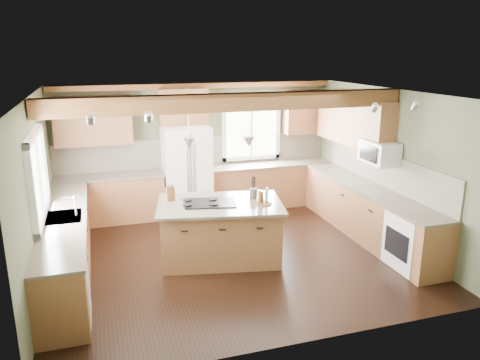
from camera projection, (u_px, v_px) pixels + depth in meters
name	position (u px, v px, depth m)	size (l,w,h in m)	color
floor	(232.00, 255.00, 7.59)	(5.60, 5.60, 0.00)	black
ceiling	(231.00, 93.00, 6.89)	(5.60, 5.60, 0.00)	silver
wall_back	(197.00, 147.00, 9.54)	(5.60, 5.60, 0.00)	#51583E
wall_left	(37.00, 194.00, 6.44)	(5.00, 5.00, 0.00)	#51583E
wall_right	(387.00, 165.00, 8.05)	(5.00, 5.00, 0.00)	#51583E
ceiling_beam	(232.00, 102.00, 6.90)	(5.55, 0.26, 0.26)	#533017
soffit_trim	(197.00, 86.00, 9.11)	(5.55, 0.20, 0.10)	#533017
backsplash_back	(197.00, 151.00, 9.55)	(5.58, 0.03, 0.58)	brown
backsplash_right	(385.00, 170.00, 8.11)	(0.03, 3.70, 0.58)	brown
base_cab_back_left	(110.00, 200.00, 8.98)	(2.02, 0.60, 0.88)	brown
counter_back_left	(109.00, 176.00, 8.86)	(2.06, 0.64, 0.04)	#453C32
base_cab_back_right	(270.00, 185.00, 9.92)	(2.62, 0.60, 0.88)	brown
counter_back_right	(270.00, 164.00, 9.80)	(2.66, 0.64, 0.04)	#453C32
base_cab_left	(66.00, 248.00, 6.80)	(0.60, 3.70, 0.88)	brown
counter_left	(63.00, 218.00, 6.68)	(0.64, 3.74, 0.04)	#453C32
base_cab_right	(367.00, 213.00, 8.24)	(0.60, 3.70, 0.88)	brown
counter_right	(369.00, 188.00, 8.11)	(0.64, 3.74, 0.04)	#453C32
upper_cab_back_left	(93.00, 121.00, 8.63)	(1.40, 0.35, 0.90)	brown
upper_cab_over_fridge	(183.00, 107.00, 9.06)	(0.96, 0.35, 0.70)	brown
upper_cab_right	(354.00, 121.00, 8.65)	(0.35, 2.20, 0.90)	brown
upper_cab_back_corner	(305.00, 112.00, 9.87)	(0.90, 0.35, 0.90)	brown
window_left	(37.00, 176.00, 6.42)	(0.04, 1.60, 1.05)	white
window_back	(251.00, 132.00, 9.79)	(1.10, 0.04, 1.00)	white
sink	(63.00, 218.00, 6.68)	(0.50, 0.65, 0.03)	#262628
faucet	(75.00, 207.00, 6.69)	(0.02, 0.02, 0.28)	#B2B2B7
dishwasher	(63.00, 290.00, 5.61)	(0.60, 0.60, 0.84)	white
oven	(414.00, 241.00, 7.04)	(0.60, 0.72, 0.84)	white
microwave	(379.00, 152.00, 7.87)	(0.40, 0.70, 0.38)	white
pendant_left	(189.00, 143.00, 6.95)	(0.18, 0.18, 0.16)	#B2B2B7
pendant_right	(249.00, 142.00, 7.04)	(0.18, 0.18, 0.16)	#B2B2B7
refrigerator	(187.00, 172.00, 9.21)	(0.90, 0.74, 1.80)	white
island	(220.00, 232.00, 7.38)	(1.80, 1.10, 0.88)	brown
island_top	(220.00, 204.00, 7.26)	(1.92, 1.22, 0.04)	#453C32
cooktop	(210.00, 203.00, 7.24)	(0.78, 0.52, 0.02)	black
knife_block	(170.00, 194.00, 7.36)	(0.13, 0.10, 0.21)	brown
utensil_crock	(253.00, 193.00, 7.47)	(0.12, 0.12, 0.17)	#362E2B
bottle_tray	(263.00, 196.00, 7.19)	(0.27, 0.27, 0.25)	brown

